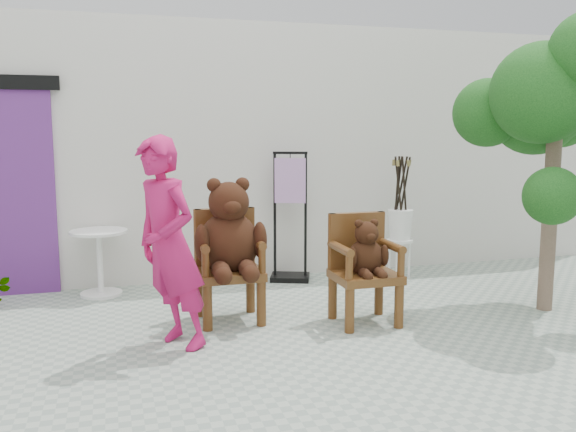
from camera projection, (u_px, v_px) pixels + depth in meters
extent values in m
plane|color=#96A392|center=(351.00, 349.00, 4.94)|extent=(60.00, 60.00, 0.00)
cube|color=silver|center=(260.00, 151.00, 7.67)|extent=(9.00, 1.00, 3.00)
cylinder|color=#47280F|center=(207.00, 308.00, 5.37)|extent=(0.09, 0.09, 0.41)
cylinder|color=#47280F|center=(200.00, 295.00, 5.79)|extent=(0.09, 0.09, 0.41)
cylinder|color=#47280F|center=(261.00, 304.00, 5.51)|extent=(0.09, 0.09, 0.41)
cylinder|color=#47280F|center=(251.00, 291.00, 5.93)|extent=(0.09, 0.09, 0.41)
cube|color=#47280F|center=(230.00, 273.00, 5.61)|extent=(0.59, 0.54, 0.08)
cube|color=#47280F|center=(225.00, 236.00, 5.79)|extent=(0.56, 0.08, 0.54)
cylinder|color=#47280F|center=(198.00, 238.00, 5.72)|extent=(0.08, 0.08, 0.54)
cylinder|color=#47280F|center=(205.00, 263.00, 5.31)|extent=(0.07, 0.07, 0.24)
cylinder|color=#47280F|center=(201.00, 245.00, 5.50)|extent=(0.08, 0.51, 0.08)
cylinder|color=#47280F|center=(251.00, 235.00, 5.86)|extent=(0.08, 0.08, 0.54)
cylinder|color=#47280F|center=(262.00, 260.00, 5.45)|extent=(0.07, 0.07, 0.24)
cylinder|color=#47280F|center=(256.00, 242.00, 5.65)|extent=(0.08, 0.51, 0.08)
ellipsoid|color=black|center=(229.00, 243.00, 5.60)|extent=(0.56, 0.47, 0.59)
sphere|color=black|center=(229.00, 202.00, 5.52)|extent=(0.37, 0.37, 0.37)
ellipsoid|color=black|center=(232.00, 207.00, 5.38)|extent=(0.17, 0.13, 0.13)
sphere|color=black|center=(214.00, 185.00, 5.47)|extent=(0.13, 0.13, 0.13)
sphere|color=black|center=(242.00, 184.00, 5.54)|extent=(0.13, 0.13, 0.13)
ellipsoid|color=black|center=(202.00, 243.00, 5.41)|extent=(0.13, 0.19, 0.34)
ellipsoid|color=black|center=(221.00, 271.00, 5.36)|extent=(0.16, 0.33, 0.16)
sphere|color=black|center=(223.00, 276.00, 5.23)|extent=(0.16, 0.16, 0.16)
ellipsoid|color=black|center=(260.00, 240.00, 5.55)|extent=(0.13, 0.19, 0.34)
ellipsoid|color=black|center=(248.00, 269.00, 5.42)|extent=(0.16, 0.33, 0.16)
sphere|color=black|center=(251.00, 274.00, 5.30)|extent=(0.16, 0.16, 0.16)
cylinder|color=#47280F|center=(350.00, 310.00, 5.32)|extent=(0.09, 0.09, 0.40)
cylinder|color=#47280F|center=(333.00, 298.00, 5.72)|extent=(0.09, 0.09, 0.40)
cylinder|color=#47280F|center=(399.00, 306.00, 5.45)|extent=(0.09, 0.09, 0.40)
cylinder|color=#47280F|center=(379.00, 294.00, 5.86)|extent=(0.09, 0.09, 0.40)
cube|color=#47280F|center=(365.00, 277.00, 5.55)|extent=(0.57, 0.52, 0.08)
cube|color=#47280F|center=(356.00, 240.00, 5.72)|extent=(0.54, 0.08, 0.52)
cylinder|color=#47280F|center=(332.00, 241.00, 5.65)|extent=(0.08, 0.08, 0.52)
cylinder|color=#47280F|center=(349.00, 266.00, 5.26)|extent=(0.07, 0.07, 0.24)
cylinder|color=#47280F|center=(340.00, 248.00, 5.45)|extent=(0.08, 0.50, 0.08)
cylinder|color=#47280F|center=(381.00, 239.00, 5.79)|extent=(0.08, 0.08, 0.52)
cylinder|color=#47280F|center=(401.00, 263.00, 5.40)|extent=(0.07, 0.07, 0.24)
cylinder|color=#47280F|center=(391.00, 245.00, 5.58)|extent=(0.08, 0.50, 0.08)
ellipsoid|color=black|center=(365.00, 258.00, 5.54)|extent=(0.32, 0.28, 0.34)
sphere|color=black|center=(367.00, 233.00, 5.49)|extent=(0.22, 0.22, 0.22)
ellipsoid|color=black|center=(370.00, 237.00, 5.41)|extent=(0.10, 0.08, 0.08)
sphere|color=black|center=(359.00, 224.00, 5.46)|extent=(0.08, 0.08, 0.08)
sphere|color=black|center=(374.00, 223.00, 5.50)|extent=(0.08, 0.08, 0.08)
ellipsoid|color=black|center=(353.00, 257.00, 5.42)|extent=(0.08, 0.11, 0.19)
ellipsoid|color=black|center=(364.00, 274.00, 5.39)|extent=(0.10, 0.19, 0.10)
sphere|color=black|center=(368.00, 277.00, 5.32)|extent=(0.09, 0.09, 0.09)
ellipsoid|color=black|center=(384.00, 255.00, 5.51)|extent=(0.08, 0.11, 0.19)
ellipsoid|color=black|center=(379.00, 273.00, 5.43)|extent=(0.10, 0.19, 0.10)
sphere|color=black|center=(383.00, 276.00, 5.36)|extent=(0.09, 0.09, 0.09)
imported|color=#B81658|center=(170.00, 245.00, 4.82)|extent=(0.68, 0.75, 1.72)
cylinder|color=white|center=(99.00, 232.00, 6.46)|extent=(0.60, 0.60, 0.03)
cylinder|color=white|center=(100.00, 263.00, 6.51)|extent=(0.06, 0.06, 0.68)
cylinder|color=white|center=(101.00, 293.00, 6.56)|extent=(0.44, 0.44, 0.03)
cube|color=black|center=(275.00, 217.00, 7.13)|extent=(0.04, 0.04, 1.50)
cube|color=black|center=(306.00, 217.00, 7.10)|extent=(0.04, 0.04, 1.50)
cube|color=black|center=(290.00, 153.00, 7.01)|extent=(0.38, 0.17, 0.03)
cube|color=black|center=(290.00, 277.00, 7.22)|extent=(0.54, 0.49, 0.06)
cube|color=#BA88C6|center=(290.00, 181.00, 7.04)|extent=(0.35, 0.16, 0.52)
cylinder|color=black|center=(290.00, 155.00, 7.01)|extent=(0.01, 0.01, 0.08)
cylinder|color=white|center=(400.00, 241.00, 7.33)|extent=(0.32, 0.32, 0.03)
cylinder|color=white|center=(402.00, 257.00, 7.47)|extent=(0.03, 0.03, 0.44)
cylinder|color=white|center=(390.00, 257.00, 7.42)|extent=(0.03, 0.03, 0.44)
cylinder|color=white|center=(396.00, 260.00, 7.26)|extent=(0.03, 0.03, 0.44)
cylinder|color=white|center=(409.00, 259.00, 7.31)|extent=(0.03, 0.03, 0.44)
cylinder|color=black|center=(398.00, 189.00, 7.28)|extent=(0.14, 0.08, 0.79)
cylinder|color=olive|center=(395.00, 163.00, 7.28)|extent=(0.05, 0.04, 0.08)
cylinder|color=black|center=(404.00, 190.00, 7.27)|extent=(0.06, 0.19, 0.79)
cylinder|color=olive|center=(410.00, 163.00, 7.26)|extent=(0.04, 0.05, 0.08)
cylinder|color=black|center=(405.00, 190.00, 7.21)|extent=(0.13, 0.08, 0.80)
cylinder|color=olive|center=(408.00, 163.00, 7.13)|extent=(0.05, 0.04, 0.08)
cylinder|color=black|center=(401.00, 189.00, 7.30)|extent=(0.15, 0.07, 0.79)
cylinder|color=olive|center=(401.00, 162.00, 7.30)|extent=(0.05, 0.04, 0.08)
cylinder|color=black|center=(399.00, 190.00, 7.21)|extent=(0.09, 0.12, 0.80)
cylinder|color=olive|center=(398.00, 163.00, 7.13)|extent=(0.04, 0.04, 0.08)
cylinder|color=black|center=(397.00, 190.00, 7.27)|extent=(0.11, 0.12, 0.79)
cylinder|color=olive|center=(394.00, 163.00, 7.24)|extent=(0.04, 0.04, 0.08)
cylinder|color=brown|center=(552.00, 180.00, 5.86)|extent=(0.15, 0.15, 2.56)
sphere|color=#0F3911|center=(561.00, 116.00, 6.30)|extent=(0.64, 0.64, 0.64)
sphere|color=#0F3911|center=(542.00, 93.00, 5.60)|extent=(0.94, 0.94, 0.94)
sphere|color=#0F3911|center=(487.00, 113.00, 6.06)|extent=(0.68, 0.68, 0.68)
sphere|color=#0F3911|center=(535.00, 110.00, 6.10)|extent=(0.91, 0.91, 0.91)
sphere|color=#0F3911|center=(555.00, 107.00, 5.95)|extent=(0.69, 0.69, 0.69)
sphere|color=#0F3911|center=(560.00, 87.00, 5.82)|extent=(0.70, 0.70, 0.70)
sphere|color=#0F3911|center=(552.00, 196.00, 5.34)|extent=(0.51, 0.51, 0.51)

